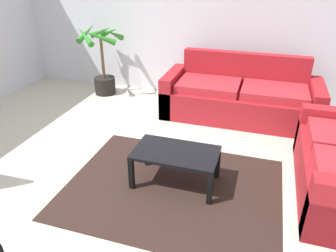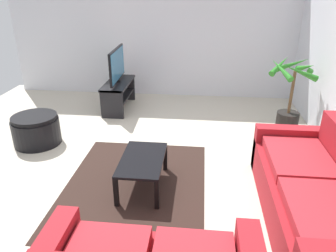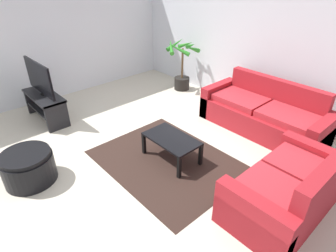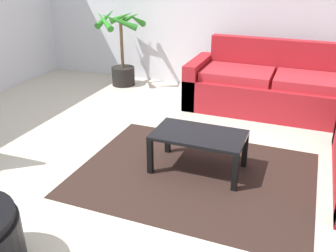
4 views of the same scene
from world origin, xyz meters
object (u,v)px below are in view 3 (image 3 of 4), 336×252
couch_main (264,115)px  couch_loveseat (287,191)px  ottoman (28,167)px  coffee_table (172,141)px  potted_palm (182,68)px  tv_stand (45,103)px  tv (39,78)px

couch_main → couch_loveseat: 1.98m
ottoman → coffee_table: bearing=61.9°
couch_main → ottoman: size_ratio=3.19×
couch_loveseat → coffee_table: size_ratio=1.89×
coffee_table → potted_palm: size_ratio=0.72×
tv_stand → couch_loveseat: bearing=16.4°
coffee_table → potted_palm: bearing=132.4°
couch_main → coffee_table: size_ratio=2.60×
potted_palm → ottoman: size_ratio=1.70×
couch_loveseat → coffee_table: (-1.71, -0.34, 0.03)m
couch_loveseat → potted_palm: (-3.65, 1.78, 0.24)m
tv_stand → ottoman: size_ratio=1.56×
potted_palm → ottoman: (0.96, -3.94, -0.31)m
couch_loveseat → potted_palm: potted_palm is taller
couch_main → tv_stand: bearing=-137.5°
tv_stand → coffee_table: (2.60, 0.93, -0.01)m
couch_main → ottoman: bearing=-111.2°
couch_loveseat → coffee_table: bearing=-168.9°
couch_loveseat → tv: bearing=-163.6°
tv_stand → tv: (-0.00, 0.00, 0.52)m
coffee_table → couch_main: bearing=76.2°
tv → ottoman: 1.96m
couch_main → ottoman: (-1.43, -3.69, -0.08)m
tv_stand → tv: bearing=91.5°
couch_main → tv_stand: 4.15m
couch_main → tv_stand: (-3.06, -2.80, 0.04)m
ottoman → tv_stand: bearing=151.2°
potted_palm → ottoman: potted_palm is taller
coffee_table → potted_palm: 2.88m
couch_loveseat → coffee_table: couch_loveseat is taller
tv → potted_palm: 3.14m
couch_loveseat → tv_stand: (-4.31, -1.27, 0.05)m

